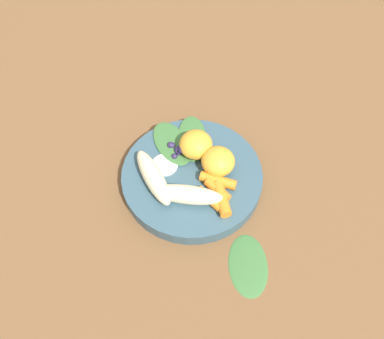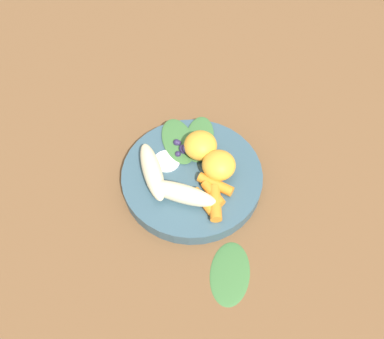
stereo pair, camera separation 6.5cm
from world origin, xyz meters
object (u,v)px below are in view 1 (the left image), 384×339
Objects in this scene: banana_peeled_right at (153,177)px; banana_peeled_left at (187,195)px; bowl at (192,177)px; kale_leaf_stray at (248,265)px; orange_segment_near at (196,145)px.

banana_peeled_left is at bearing 32.08° from banana_peeled_right.
bowl is 0.17m from kale_leaf_stray.
banana_peeled_right is at bearing -133.08° from kale_leaf_stray.
banana_peeled_right is at bearing 67.59° from orange_segment_near.
orange_segment_near reaches higher than banana_peeled_right.
kale_leaf_stray is at bearing 20.98° from banana_peeled_right.
orange_segment_near is at bearing -159.13° from kale_leaf_stray.
orange_segment_near reaches higher than bowl.
banana_peeled_right reaches higher than bowl.
banana_peeled_left is 0.06m from banana_peeled_right.
banana_peeled_right is 0.09m from orange_segment_near.
banana_peeled_right is 2.05× the size of orange_segment_near.
banana_peeled_left reaches higher than kale_leaf_stray.
orange_segment_near is at bearing 89.20° from banana_peeled_left.
orange_segment_near is (0.03, -0.09, 0.01)m from banana_peeled_left.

